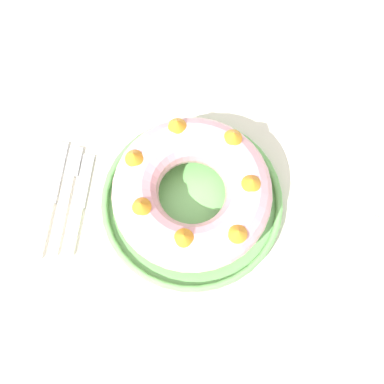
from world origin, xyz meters
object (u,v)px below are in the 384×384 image
at_px(fork, 68,191).
at_px(cake_knife, 78,210).
at_px(serving_knife, 50,205).
at_px(serving_dish, 192,201).
at_px(napkin, 344,237).
at_px(bundt_cake, 192,192).

height_order(fork, cake_knife, cake_knife).
distance_m(fork, serving_knife, 0.04).
height_order(serving_dish, cake_knife, serving_dish).
xyz_separation_m(cake_knife, napkin, (0.46, 0.00, -0.00)).
distance_m(bundt_cake, serving_knife, 0.26).
bearing_deg(bundt_cake, fork, -179.33).
bearing_deg(serving_knife, fork, 53.33).
xyz_separation_m(bundt_cake, fork, (-0.22, -0.00, -0.06)).
bearing_deg(napkin, serving_knife, -179.78).
xyz_separation_m(serving_knife, napkin, (0.52, 0.00, -0.00)).
relative_size(fork, serving_knife, 0.94).
bearing_deg(serving_knife, napkin, 4.67).
bearing_deg(fork, napkin, -4.53).
xyz_separation_m(serving_knife, cake_knife, (0.05, -0.00, 0.00)).
distance_m(fork, napkin, 0.49).
bearing_deg(cake_knife, serving_dish, 7.03).
relative_size(cake_knife, napkin, 1.30).
xyz_separation_m(bundt_cake, napkin, (0.27, -0.03, -0.06)).
relative_size(serving_dish, cake_knife, 1.70).
relative_size(serving_dish, serving_knife, 1.46).
xyz_separation_m(serving_dish, serving_knife, (-0.25, -0.03, -0.01)).
bearing_deg(serving_knife, bundt_cake, 12.03).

